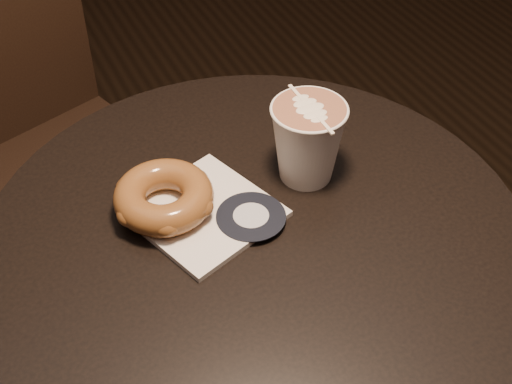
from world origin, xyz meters
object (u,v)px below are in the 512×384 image
Objects in this scene: cafe_table at (256,325)px; latte_cup at (307,143)px; pastry_bag at (205,213)px; chair at (24,114)px; doughnut at (164,197)px.

cafe_table is 6.65× the size of latte_cup.
pastry_bag is at bearing 132.08° from cafe_table.
chair is 9.25× the size of latte_cup.
doughnut is at bearing -97.36° from chair.
chair reaches higher than cafe_table.
chair is 0.58m from doughnut.
cafe_table is 4.66× the size of pastry_bag.
chair is 0.60m from pastry_bag.
chair is at bearing 101.33° from doughnut.
latte_cup is at bearing -3.54° from doughnut.
doughnut is at bearing 130.37° from pastry_bag.
cafe_table is 0.72× the size of chair.
cafe_table is at bearing -40.62° from doughnut.
cafe_table is 0.29m from latte_cup.
pastry_bag is 0.06m from doughnut.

